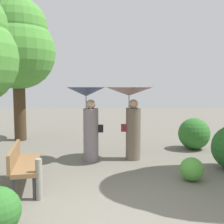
% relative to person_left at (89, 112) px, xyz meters
% --- Properties ---
extents(ground_plane, '(40.00, 40.00, 0.00)m').
position_rel_person_left_xyz_m(ground_plane, '(0.63, -3.35, -1.31)').
color(ground_plane, '#6B665B').
extents(person_left, '(1.02, 1.02, 1.97)m').
position_rel_person_left_xyz_m(person_left, '(0.00, 0.00, 0.00)').
color(person_left, gray).
rests_on(person_left, ground).
extents(person_right, '(1.28, 1.28, 1.97)m').
position_rel_person_left_xyz_m(person_right, '(1.13, 0.11, 0.12)').
color(person_right, '#6B5B4C').
rests_on(person_right, ground).
extents(park_bench, '(0.78, 1.57, 0.83)m').
position_rel_person_left_xyz_m(park_bench, '(-1.17, -1.92, -0.80)').
color(park_bench, '#38383D').
rests_on(park_bench, ground).
extents(tree_near_left, '(2.66, 2.66, 5.12)m').
position_rel_person_left_xyz_m(tree_near_left, '(-2.71, 2.79, 2.15)').
color(tree_near_left, '#42301E').
rests_on(tree_near_left, ground).
extents(bush_path_left, '(0.99, 0.99, 0.99)m').
position_rel_person_left_xyz_m(bush_path_left, '(3.24, 1.28, -0.81)').
color(bush_path_left, '#2D6B28').
rests_on(bush_path_left, ground).
extents(bush_path_right, '(0.50, 0.50, 0.50)m').
position_rel_person_left_xyz_m(bush_path_right, '(2.29, -1.60, -1.06)').
color(bush_path_right, '#4C9338').
rests_on(bush_path_right, ground).
extents(path_marker_post, '(0.12, 0.12, 0.74)m').
position_rel_person_left_xyz_m(path_marker_post, '(-0.70, -2.52, -0.94)').
color(path_marker_post, gray).
rests_on(path_marker_post, ground).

